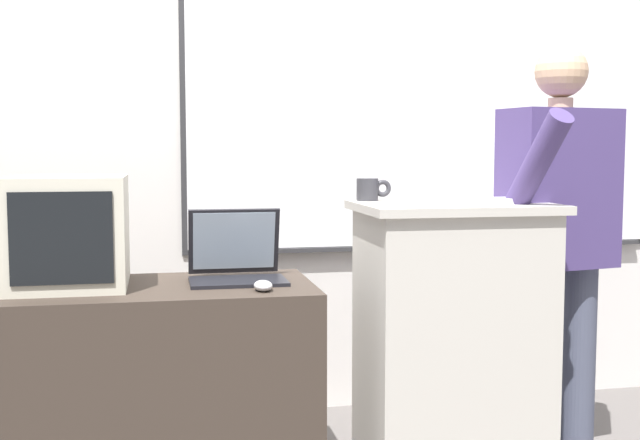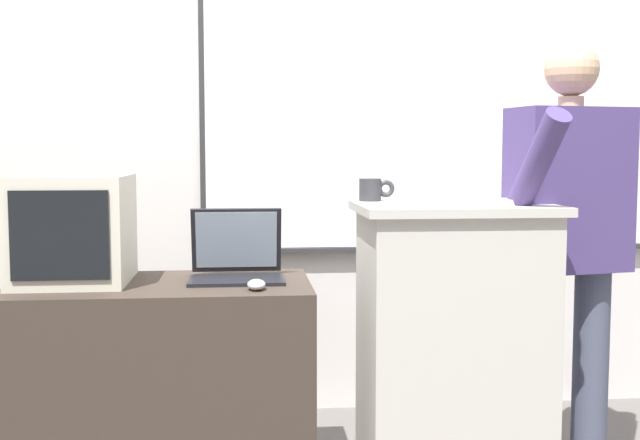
{
  "view_description": "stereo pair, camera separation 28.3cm",
  "coord_description": "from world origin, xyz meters",
  "px_view_note": "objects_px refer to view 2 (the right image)",
  "views": [
    {
      "loc": [
        -0.75,
        -2.31,
        1.22
      ],
      "look_at": [
        -0.2,
        0.45,
        0.97
      ],
      "focal_mm": 45.0,
      "sensor_mm": 36.0,
      "label": 1
    },
    {
      "loc": [
        -0.47,
        -2.35,
        1.22
      ],
      "look_at": [
        -0.2,
        0.45,
        0.97
      ],
      "focal_mm": 45.0,
      "sensor_mm": 36.0,
      "label": 2
    }
  ],
  "objects_px": {
    "side_desk": "(162,390)",
    "wireless_keyboard": "(453,202)",
    "crt_monitor": "(73,229)",
    "coffee_mug": "(372,190)",
    "lectern_podium": "(453,349)",
    "person_presenter": "(568,233)",
    "computer_mouse_by_laptop": "(256,285)",
    "laptop": "(237,257)"
  },
  "relations": [
    {
      "from": "lectern_podium",
      "to": "person_presenter",
      "type": "distance_m",
      "value": 0.6
    },
    {
      "from": "crt_monitor",
      "to": "side_desk",
      "type": "bearing_deg",
      "value": -9.48
    },
    {
      "from": "lectern_podium",
      "to": "laptop",
      "type": "distance_m",
      "value": 0.83
    },
    {
      "from": "lectern_podium",
      "to": "person_presenter",
      "type": "xyz_separation_m",
      "value": [
        0.44,
        0.07,
        0.4
      ]
    },
    {
      "from": "computer_mouse_by_laptop",
      "to": "side_desk",
      "type": "bearing_deg",
      "value": 153.04
    },
    {
      "from": "wireless_keyboard",
      "to": "computer_mouse_by_laptop",
      "type": "height_order",
      "value": "wireless_keyboard"
    },
    {
      "from": "side_desk",
      "to": "wireless_keyboard",
      "type": "relative_size",
      "value": 2.32
    },
    {
      "from": "lectern_podium",
      "to": "computer_mouse_by_laptop",
      "type": "distance_m",
      "value": 0.74
    },
    {
      "from": "person_presenter",
      "to": "wireless_keyboard",
      "type": "xyz_separation_m",
      "value": [
        -0.46,
        -0.13,
        0.12
      ]
    },
    {
      "from": "person_presenter",
      "to": "crt_monitor",
      "type": "bearing_deg",
      "value": 167.47
    },
    {
      "from": "laptop",
      "to": "coffee_mug",
      "type": "bearing_deg",
      "value": 2.42
    },
    {
      "from": "side_desk",
      "to": "computer_mouse_by_laptop",
      "type": "relative_size",
      "value": 10.32
    },
    {
      "from": "computer_mouse_by_laptop",
      "to": "laptop",
      "type": "bearing_deg",
      "value": 105.04
    },
    {
      "from": "person_presenter",
      "to": "coffee_mug",
      "type": "height_order",
      "value": "person_presenter"
    },
    {
      "from": "crt_monitor",
      "to": "lectern_podium",
      "type": "bearing_deg",
      "value": -5.5
    },
    {
      "from": "lectern_podium",
      "to": "wireless_keyboard",
      "type": "xyz_separation_m",
      "value": [
        -0.02,
        -0.06,
        0.52
      ]
    },
    {
      "from": "person_presenter",
      "to": "laptop",
      "type": "distance_m",
      "value": 1.2
    },
    {
      "from": "lectern_podium",
      "to": "wireless_keyboard",
      "type": "bearing_deg",
      "value": -110.57
    },
    {
      "from": "computer_mouse_by_laptop",
      "to": "lectern_podium",
      "type": "bearing_deg",
      "value": 7.48
    },
    {
      "from": "laptop",
      "to": "coffee_mug",
      "type": "relative_size",
      "value": 2.56
    },
    {
      "from": "coffee_mug",
      "to": "crt_monitor",
      "type": "bearing_deg",
      "value": -177.41
    },
    {
      "from": "lectern_podium",
      "to": "crt_monitor",
      "type": "bearing_deg",
      "value": 174.5
    },
    {
      "from": "lectern_podium",
      "to": "laptop",
      "type": "relative_size",
      "value": 3.11
    },
    {
      "from": "crt_monitor",
      "to": "coffee_mug",
      "type": "xyz_separation_m",
      "value": [
        1.05,
        0.05,
        0.13
      ]
    },
    {
      "from": "person_presenter",
      "to": "laptop",
      "type": "relative_size",
      "value": 4.82
    },
    {
      "from": "side_desk",
      "to": "computer_mouse_by_laptop",
      "type": "height_order",
      "value": "computer_mouse_by_laptop"
    },
    {
      "from": "side_desk",
      "to": "person_presenter",
      "type": "height_order",
      "value": "person_presenter"
    },
    {
      "from": "lectern_podium",
      "to": "crt_monitor",
      "type": "height_order",
      "value": "crt_monitor"
    },
    {
      "from": "crt_monitor",
      "to": "computer_mouse_by_laptop",
      "type": "bearing_deg",
      "value": -19.09
    },
    {
      "from": "lectern_podium",
      "to": "person_presenter",
      "type": "height_order",
      "value": "person_presenter"
    },
    {
      "from": "person_presenter",
      "to": "lectern_podium",
      "type": "bearing_deg",
      "value": 178.54
    },
    {
      "from": "wireless_keyboard",
      "to": "coffee_mug",
      "type": "relative_size",
      "value": 3.44
    },
    {
      "from": "person_presenter",
      "to": "coffee_mug",
      "type": "relative_size",
      "value": 12.34
    },
    {
      "from": "side_desk",
      "to": "wireless_keyboard",
      "type": "bearing_deg",
      "value": -7.9
    },
    {
      "from": "lectern_podium",
      "to": "computer_mouse_by_laptop",
      "type": "height_order",
      "value": "lectern_podium"
    },
    {
      "from": "crt_monitor",
      "to": "coffee_mug",
      "type": "height_order",
      "value": "crt_monitor"
    },
    {
      "from": "side_desk",
      "to": "laptop",
      "type": "distance_m",
      "value": 0.53
    },
    {
      "from": "wireless_keyboard",
      "to": "crt_monitor",
      "type": "bearing_deg",
      "value": 171.73
    },
    {
      "from": "side_desk",
      "to": "computer_mouse_by_laptop",
      "type": "xyz_separation_m",
      "value": [
        0.33,
        -0.17,
        0.4
      ]
    },
    {
      "from": "lectern_podium",
      "to": "person_presenter",
      "type": "bearing_deg",
      "value": 9.29
    },
    {
      "from": "wireless_keyboard",
      "to": "laptop",
      "type": "bearing_deg",
      "value": 163.63
    },
    {
      "from": "person_presenter",
      "to": "crt_monitor",
      "type": "distance_m",
      "value": 1.75
    }
  ]
}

